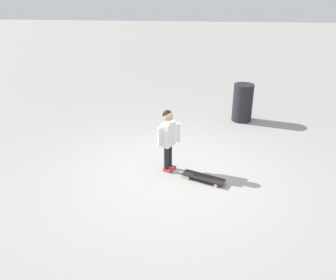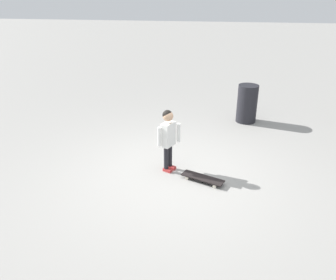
# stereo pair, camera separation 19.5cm
# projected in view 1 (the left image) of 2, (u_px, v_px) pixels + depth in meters

# --- Properties ---
(ground_plane) EXTENTS (50.00, 50.00, 0.00)m
(ground_plane) POSITION_uv_depth(u_px,v_px,m) (175.00, 176.00, 5.61)
(ground_plane) COLOR gray
(child_person) EXTENTS (0.28, 0.34, 1.06)m
(child_person) POSITION_uv_depth(u_px,v_px,m) (168.00, 134.00, 5.54)
(child_person) COLOR black
(child_person) RESTS_ON ground
(skateboard) EXTENTS (0.44, 0.71, 0.07)m
(skateboard) POSITION_uv_depth(u_px,v_px,m) (203.00, 177.00, 5.46)
(skateboard) COLOR black
(skateboard) RESTS_ON ground
(trash_bin) EXTENTS (0.45, 0.45, 0.84)m
(trash_bin) POSITION_uv_depth(u_px,v_px,m) (243.00, 103.00, 7.73)
(trash_bin) COLOR black
(trash_bin) RESTS_ON ground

